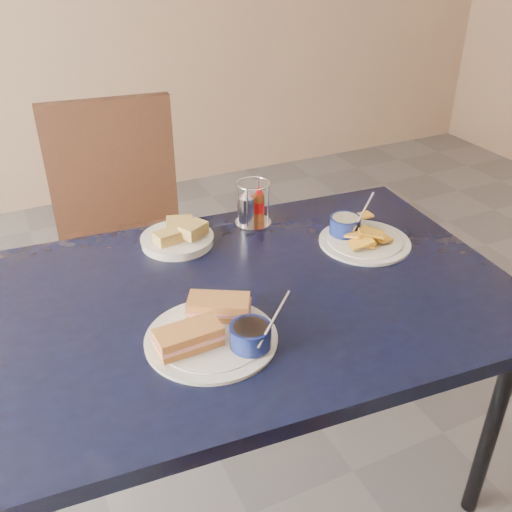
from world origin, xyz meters
name	(u,v)px	position (x,y,z in m)	size (l,w,h in m)	color
dining_table	(252,310)	(0.06, 0.09, 0.69)	(1.37, 0.97, 0.75)	black
chair_far	(119,220)	(-0.09, 0.96, 0.57)	(0.52, 0.50, 1.00)	black
sandwich_plate	(215,330)	(-0.10, -0.05, 0.77)	(0.31, 0.29, 0.12)	white
plantain_plate	(358,235)	(0.44, 0.19, 0.77)	(0.26, 0.26, 0.12)	white
bread_basket	(178,237)	(-0.03, 0.39, 0.77)	(0.20, 0.20, 0.07)	white
condiment_caddy	(252,207)	(0.21, 0.42, 0.81)	(0.11, 0.11, 0.14)	silver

